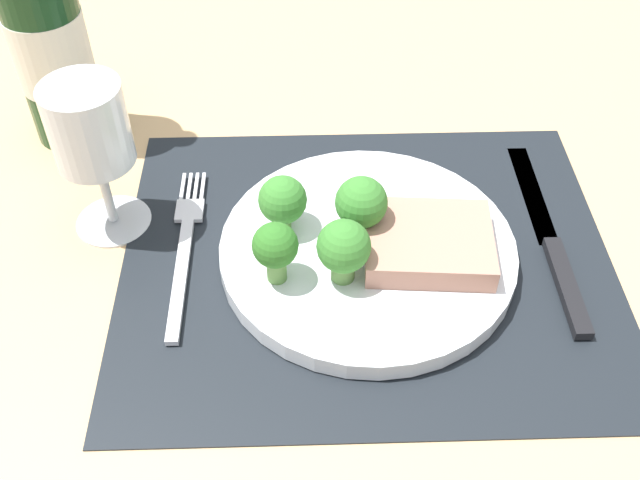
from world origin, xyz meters
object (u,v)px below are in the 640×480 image
object	(u,v)px
plate	(367,251)
wine_glass	(91,135)
steak	(429,243)
knife	(553,246)
fork	(185,247)
wine_bottle	(47,34)

from	to	relation	value
plate	wine_glass	world-z (taller)	wine_glass
steak	knife	xyz separation A→B (cm)	(10.78, 1.57, -2.35)
knife	wine_glass	xyz separation A→B (cm)	(-37.03, 4.63, 8.79)
knife	wine_glass	world-z (taller)	wine_glass
fork	knife	world-z (taller)	knife
plate	fork	distance (cm)	15.14
plate	wine_bottle	distance (cm)	34.49
knife	wine_glass	bearing A→B (deg)	170.95
knife	wine_bottle	bearing A→B (deg)	155.67
knife	wine_bottle	size ratio (longest dim) A/B	0.77
knife	fork	bearing A→B (deg)	176.40
plate	wine_bottle	bearing A→B (deg)	146.50
wine_bottle	wine_glass	size ratio (longest dim) A/B	2.18
fork	wine_bottle	xyz separation A→B (cm)	(-12.57, 16.87, 10.12)
plate	fork	xyz separation A→B (cm)	(-15.06, 1.42, -0.55)
knife	wine_bottle	distance (cm)	47.68
plate	steak	bearing A→B (deg)	-12.52
plate	knife	distance (cm)	15.47
fork	knife	bearing A→B (deg)	-2.87
plate	wine_bottle	world-z (taller)	wine_bottle
fork	wine_glass	size ratio (longest dim) A/B	1.39
wine_bottle	plate	bearing A→B (deg)	-33.50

